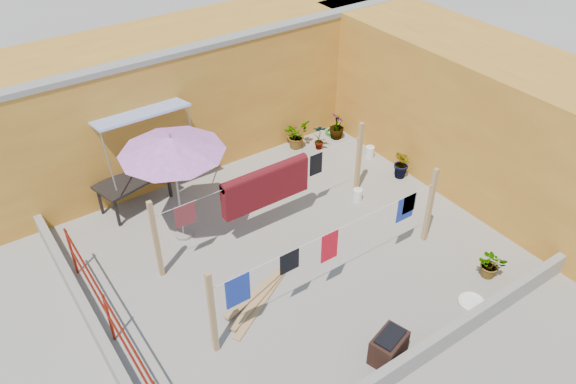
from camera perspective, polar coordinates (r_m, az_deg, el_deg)
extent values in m
plane|color=#9E998E|center=(11.74, 0.13, -5.71)|extent=(80.00, 80.00, 0.00)
cube|color=gold|center=(14.49, -9.06, 10.25)|extent=(11.00, 2.40, 3.20)
cube|color=gray|center=(13.00, -7.52, 14.77)|extent=(11.00, 0.35, 0.12)
cube|color=#2D51B2|center=(12.21, -14.77, 7.70)|extent=(2.00, 0.79, 0.22)
cylinder|color=gray|center=(11.99, -17.76, 2.92)|extent=(0.03, 0.30, 1.28)
cylinder|color=gray|center=(12.52, -9.68, 5.74)|extent=(0.03, 0.30, 1.28)
cube|color=gold|center=(13.94, 18.13, 7.74)|extent=(2.40, 9.00, 3.20)
cube|color=gray|center=(9.81, 12.69, -16.19)|extent=(8.30, 0.16, 0.44)
cube|color=gray|center=(10.51, -18.95, -13.04)|extent=(0.16, 7.30, 0.44)
cylinder|color=maroon|center=(10.15, -17.72, -12.08)|extent=(0.05, 0.05, 1.10)
cylinder|color=maroon|center=(11.61, -21.11, -5.69)|extent=(0.05, 0.05, 1.10)
cylinder|color=maroon|center=(9.80, -18.25, -10.12)|extent=(0.04, 4.20, 0.04)
cylinder|color=maroon|center=(10.12, -17.77, -11.89)|extent=(0.04, 4.20, 0.04)
cube|color=tan|center=(9.37, -7.71, -12.14)|extent=(0.09, 0.09, 1.80)
cube|color=tan|center=(11.74, 14.20, -1.37)|extent=(0.09, 0.09, 1.80)
cube|color=tan|center=(12.96, 7.21, 3.50)|extent=(0.09, 0.09, 1.80)
cube|color=tan|center=(10.86, -13.27, -4.75)|extent=(0.09, 0.09, 1.80)
cylinder|color=silver|center=(9.96, 4.76, -3.93)|extent=(5.00, 0.01, 0.01)
cylinder|color=silver|center=(11.37, -2.17, 1.96)|extent=(5.00, 0.01, 0.01)
cube|color=#540E13|center=(11.55, -2.29, 0.48)|extent=(2.00, 0.22, 0.79)
cube|color=black|center=(12.12, 2.87, 2.85)|extent=(0.32, 0.02, 0.52)
cube|color=maroon|center=(10.83, -10.39, -2.28)|extent=(0.43, 0.02, 0.48)
cube|color=navy|center=(9.34, -5.12, -9.93)|extent=(0.46, 0.02, 0.62)
cube|color=black|center=(9.66, 0.15, -7.08)|extent=(0.39, 0.02, 0.44)
cube|color=red|center=(10.12, 4.24, -5.52)|extent=(0.36, 0.02, 0.64)
cube|color=navy|center=(11.12, 11.85, -1.59)|extent=(0.43, 0.02, 0.56)
cube|color=black|center=(11.13, 12.19, -1.15)|extent=(0.33, 0.02, 0.42)
cylinder|color=gray|center=(12.23, -10.51, -4.25)|extent=(0.37, 0.37, 0.06)
cylinder|color=gray|center=(11.52, -11.13, 0.17)|extent=(0.05, 0.05, 2.39)
cone|color=#D773C4|center=(10.93, -11.78, 4.71)|extent=(2.32, 2.32, 0.33)
cylinder|color=gray|center=(10.84, -11.90, 5.55)|extent=(0.04, 0.04, 0.10)
cube|color=black|center=(12.92, -15.51, 1.31)|extent=(1.76, 1.17, 0.06)
cube|color=black|center=(12.62, -16.96, -2.04)|extent=(0.06, 0.06, 0.71)
cube|color=black|center=(13.10, -18.55, -0.85)|extent=(0.06, 0.06, 0.71)
cube|color=black|center=(13.21, -11.98, 0.78)|extent=(0.06, 0.06, 0.71)
cube|color=black|center=(13.66, -13.67, 1.82)|extent=(0.06, 0.06, 0.71)
cube|color=tan|center=(10.68, -2.55, -10.96)|extent=(1.84, 1.13, 0.04)
cube|color=tan|center=(10.75, -2.55, -10.23)|extent=(1.91, 0.98, 0.04)
cube|color=tan|center=(10.82, -2.54, -9.51)|extent=(1.99, 0.72, 0.04)
cube|color=black|center=(9.81, 10.17, -15.30)|extent=(0.73, 0.58, 0.53)
cube|color=black|center=(9.59, 10.35, -14.24)|extent=(0.60, 0.45, 0.04)
cylinder|color=white|center=(11.16, 18.11, -10.64)|extent=(0.47, 0.47, 0.06)
torus|color=white|center=(11.14, 18.14, -10.54)|extent=(0.50, 0.50, 0.05)
cylinder|color=white|center=(13.03, 7.07, -0.30)|extent=(0.22, 0.22, 0.30)
cylinder|color=white|center=(12.93, 7.13, 0.30)|extent=(0.06, 0.06, 0.05)
cylinder|color=white|center=(14.60, 8.30, 4.03)|extent=(0.23, 0.23, 0.31)
cylinder|color=white|center=(14.51, 8.36, 4.62)|extent=(0.06, 0.06, 0.05)
torus|color=#1B761A|center=(15.60, 4.67, 6.01)|extent=(0.48, 0.48, 0.03)
torus|color=#1B761A|center=(15.58, 4.67, 6.13)|extent=(0.41, 0.41, 0.03)
imported|color=#1D5F1B|center=(14.79, 0.82, 5.87)|extent=(0.83, 0.78, 0.73)
imported|color=#1D5F1B|center=(15.24, 4.97, 6.71)|extent=(0.49, 0.49, 0.73)
imported|color=#1D5F1B|center=(14.71, 3.23, 5.65)|extent=(0.47, 0.45, 0.74)
imported|color=#1D5F1B|center=(13.80, 11.52, 2.79)|extent=(0.47, 0.52, 0.80)
imported|color=#1D5F1B|center=(11.65, 19.96, -6.89)|extent=(0.71, 0.71, 0.60)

